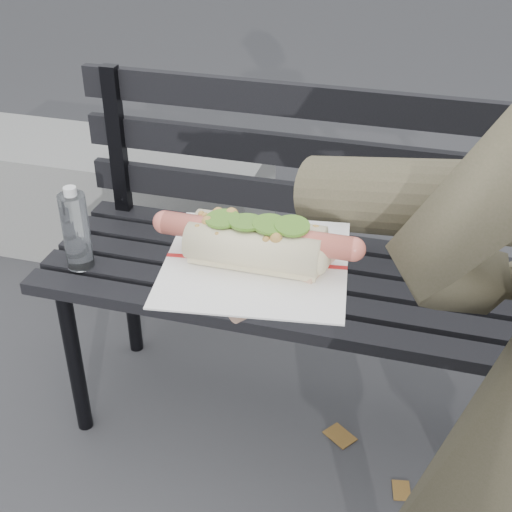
{
  "coord_description": "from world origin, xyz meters",
  "views": [
    {
      "loc": [
        0.11,
        -0.56,
        1.42
      ],
      "look_at": [
        -0.06,
        0.04,
        1.02
      ],
      "focal_mm": 50.0,
      "sensor_mm": 36.0,
      "label": 1
    }
  ],
  "objects": [
    {
      "name": "concrete_block",
      "position": [
        -1.06,
        1.54,
        0.2
      ],
      "size": [
        1.2,
        0.4,
        0.4
      ],
      "primitive_type": "cube",
      "color": "slate",
      "rests_on": "ground"
    },
    {
      "name": "held_hotdog",
      "position": [
        0.14,
        0.12,
        1.06
      ],
      "size": [
        0.63,
        0.32,
        0.2
      ],
      "color": "#43422D"
    },
    {
      "name": "park_bench",
      "position": [
        -0.05,
        0.88,
        0.52
      ],
      "size": [
        1.5,
        0.44,
        0.88
      ],
      "color": "black",
      "rests_on": "ground"
    }
  ]
}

